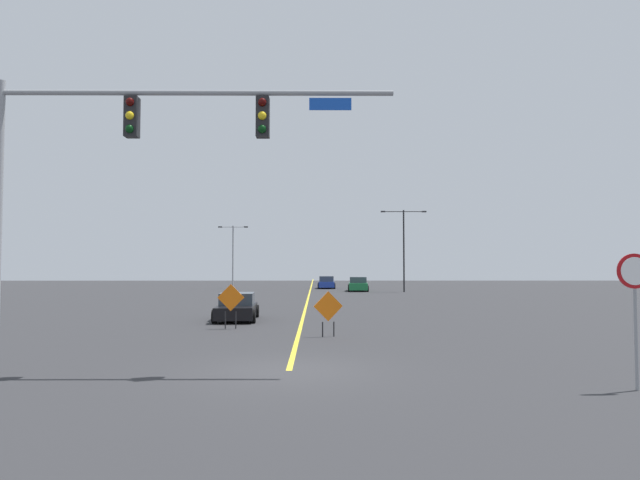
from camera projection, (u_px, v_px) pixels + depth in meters
name	position (u px, v px, depth m)	size (l,w,h in m)	color
ground	(289.00, 371.00, 14.03)	(167.34, 167.34, 0.00)	#2D2D30
road_centre_stripe	(310.00, 290.00, 60.47)	(0.16, 92.97, 0.01)	yellow
traffic_signal_assembly	(125.00, 150.00, 14.26)	(10.30, 0.44, 7.49)	gray
stop_sign	(635.00, 294.00, 11.91)	(0.76, 0.07, 2.94)	gray
street_lamp_mid_left	(233.00, 251.00, 64.58)	(3.47, 0.24, 7.35)	gray
street_lamp_near_right	(404.00, 243.00, 56.02)	(4.65, 0.24, 8.32)	black
construction_sign_median_near	(328.00, 309.00, 20.78)	(1.11, 0.30, 1.71)	orange
construction_sign_left_shoulder	(231.00, 300.00, 23.38)	(1.14, 0.05, 1.89)	orange
car_black_near	(237.00, 308.00, 27.13)	(2.20, 4.33, 1.33)	black
car_blue_distant	(326.00, 283.00, 64.36)	(2.08, 4.08, 1.44)	#1E389E
car_green_approaching	(358.00, 285.00, 57.67)	(2.33, 4.44, 1.48)	#196B38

